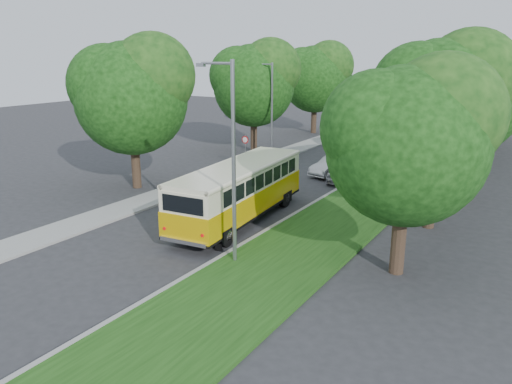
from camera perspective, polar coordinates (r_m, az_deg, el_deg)
The scene contains 13 objects.
ground at distance 24.74m, azimuth -7.48°, elevation -3.91°, with size 120.00×120.00×0.00m, color #2D2D30.
curb at distance 26.87m, azimuth 5.28°, elevation -2.08°, with size 0.20×70.00×0.15m, color gray.
grass_verge at distance 25.98m, azimuth 9.92°, elevation -2.90°, with size 4.50×70.00×0.13m, color #1B4412.
sidewalk at distance 31.33m, azimuth -8.61°, elevation 0.37°, with size 2.20×70.00×0.12m, color gray.
treeline at distance 37.92m, azimuth 13.84°, elevation 11.74°, with size 24.27×41.91×9.46m.
lamppost_near at distance 19.19m, azimuth -2.81°, elevation 4.02°, with size 1.71×0.16×8.00m.
lamppost_far at distance 39.43m, azimuth 1.70°, elevation 9.67°, with size 1.71×0.16×7.50m.
warning_sign at distance 36.27m, azimuth -1.24°, elevation 5.31°, with size 0.56×0.10×2.50m.
vintage_bus at distance 24.85m, azimuth -1.91°, elevation -0.09°, with size 2.58×10.02×2.98m, color #DBAC06, non-canonical shape.
car_silver at distance 33.72m, azimuth 10.08°, elevation 2.64°, with size 1.82×4.52×1.54m, color #AAAAAF.
car_white at distance 34.97m, azimuth 8.84°, elevation 2.97°, with size 1.39×4.00×1.32m, color silver.
car_blue at distance 39.94m, azimuth 12.96°, elevation 4.27°, with size 1.71×4.20×1.22m, color navy.
car_grey at distance 45.54m, azimuth 13.76°, elevation 5.68°, with size 2.26×4.91×1.36m, color slate.
Camera 1 is at (14.83, -18.01, 8.24)m, focal length 35.00 mm.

